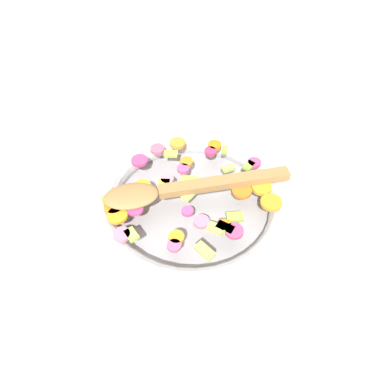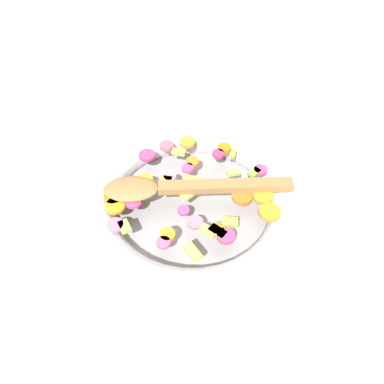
% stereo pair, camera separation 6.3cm
% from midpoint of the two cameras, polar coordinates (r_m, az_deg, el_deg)
% --- Properties ---
extents(ground_plane, '(4.00, 4.00, 0.00)m').
position_cam_midpoint_polar(ground_plane, '(0.67, 2.70, -2.93)').
color(ground_plane, beige).
extents(skillet, '(0.37, 0.37, 0.05)m').
position_cam_midpoint_polar(skillet, '(0.65, 2.76, -1.75)').
color(skillet, gray).
rests_on(skillet, ground_plane).
extents(chopped_vegetables, '(0.29, 0.29, 0.01)m').
position_cam_midpoint_polar(chopped_vegetables, '(0.63, 1.67, -0.11)').
color(chopped_vegetables, orange).
rests_on(chopped_vegetables, skillet).
extents(wooden_spoon, '(0.24, 0.26, 0.01)m').
position_cam_midpoint_polar(wooden_spoon, '(0.62, 0.77, 0.54)').
color(wooden_spoon, olive).
rests_on(wooden_spoon, chopped_vegetables).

